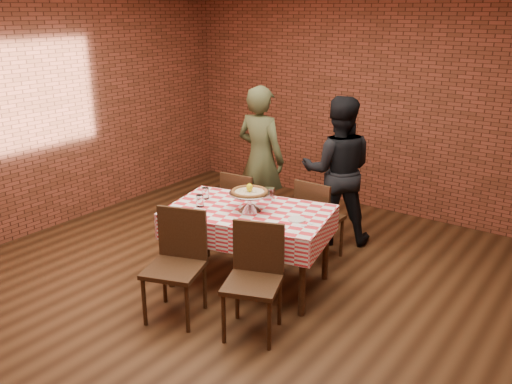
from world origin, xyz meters
TOP-DOWN VIEW (x-y plane):
  - ground at (0.00, 0.00)m, footprint 6.00×6.00m
  - back_wall at (0.00, 3.00)m, footprint 5.50×0.00m
  - table at (0.04, 0.34)m, footprint 1.63×1.19m
  - tablecloth at (0.04, 0.34)m, footprint 1.67×1.23m
  - pizza_stand at (0.06, 0.33)m, footprint 0.42×0.42m
  - pizza at (0.06, 0.33)m, footprint 0.37×0.37m
  - lemon at (0.06, 0.33)m, footprint 0.07×0.07m
  - water_glass_left at (-0.38, 0.14)m, footprint 0.09×0.09m
  - water_glass_right at (-0.48, 0.33)m, footprint 0.09×0.09m
  - side_plate at (0.54, 0.38)m, footprint 0.19×0.19m
  - sweetener_packet_a at (0.66, 0.31)m, footprint 0.06×0.06m
  - sweetener_packet_b at (0.68, 0.38)m, footprint 0.06×0.05m
  - condiment_caddy at (0.06, 0.65)m, footprint 0.11×0.10m
  - chair_near_left at (-0.11, -0.52)m, footprint 0.57×0.57m
  - chair_near_right at (0.58, -0.33)m, footprint 0.55×0.55m
  - chair_far_left at (-0.53, 1.02)m, footprint 0.43×0.43m
  - chair_far_right at (0.31, 1.22)m, footprint 0.41×0.41m
  - diner_olive at (-0.70, 1.55)m, footprint 0.63×0.42m
  - diner_black at (0.22, 1.74)m, footprint 1.01×0.94m

SIDE VIEW (x-z plane):
  - ground at x=0.00m, z-range 0.00..0.00m
  - table at x=0.04m, z-range 0.00..0.75m
  - chair_far_left at x=-0.53m, z-range 0.00..0.87m
  - chair_far_right at x=0.31m, z-range 0.00..0.89m
  - chair_near_right at x=0.58m, z-range 0.00..0.91m
  - chair_near_left at x=-0.11m, z-range 0.00..0.93m
  - tablecloth at x=0.04m, z-range 0.51..0.76m
  - sweetener_packet_a at x=0.66m, z-range 0.76..0.76m
  - sweetener_packet_b at x=0.68m, z-range 0.76..0.76m
  - side_plate at x=0.54m, z-range 0.76..0.77m
  - water_glass_left at x=-0.38m, z-range 0.76..0.87m
  - water_glass_right at x=-0.48m, z-range 0.76..0.87m
  - condiment_caddy at x=0.06m, z-range 0.76..0.89m
  - diner_black at x=0.22m, z-range 0.00..1.65m
  - pizza_stand at x=0.06m, z-range 0.76..0.93m
  - diner_olive at x=-0.70m, z-range 0.00..1.71m
  - pizza at x=0.06m, z-range 0.92..0.95m
  - lemon at x=0.06m, z-range 0.94..1.02m
  - back_wall at x=0.00m, z-range -1.30..4.20m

